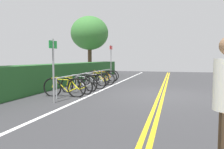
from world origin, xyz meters
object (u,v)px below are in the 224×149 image
bicycle_7 (105,76)px  sign_post_far (111,59)px  bicycle_2 (82,83)px  sign_post_near (53,64)px  bicycle_5 (101,78)px  bicycle_1 (76,86)px  bicycle_6 (102,77)px  tree_mid (90,33)px  bicycle_3 (90,81)px  bicycle_4 (93,79)px  bicycle_0 (64,87)px  bike_rack (91,75)px

bicycle_7 → sign_post_far: bearing=-2.6°
bicycle_2 → sign_post_near: (-2.76, -0.22, 0.90)m
bicycle_5 → sign_post_near: bearing=-178.5°
bicycle_1 → bicycle_7: (4.81, 0.29, 0.03)m
bicycle_5 → sign_post_near: 5.25m
bicycle_6 → tree_mid: bearing=28.8°
bicycle_3 → sign_post_near: size_ratio=0.86×
bicycle_4 → sign_post_far: sign_post_far is taller
bicycle_4 → bicycle_5: (0.78, -0.18, -0.01)m
bicycle_6 → sign_post_far: bearing=-0.6°
bicycle_0 → sign_post_far: sign_post_far is taller
bike_rack → sign_post_far: sign_post_far is taller
sign_post_near → bicycle_2: bearing=4.6°
bicycle_6 → tree_mid: size_ratio=0.36×
bicycle_2 → bicycle_3: 0.75m
bicycle_2 → bicycle_4: bicycle_2 is taller
bicycle_1 → bicycle_3: size_ratio=0.92×
bicycle_2 → bicycle_7: bearing=2.7°
sign_post_near → bicycle_7: bearing=3.5°
bicycle_0 → bicycle_2: 1.66m
bike_rack → bicycle_0: size_ratio=3.93×
bicycle_4 → sign_post_far: (3.42, 0.04, 1.06)m
bicycle_4 → sign_post_far: bearing=0.7°
bicycle_5 → bicycle_7: (1.55, 0.27, 0.02)m
bicycle_2 → bicycle_4: bearing=3.4°
bicycle_1 → bicycle_2: size_ratio=0.98×
bicycle_0 → tree_mid: size_ratio=0.34×
bicycle_4 → bicycle_6: bearing=2.2°
bicycle_7 → bicycle_4: bearing=-177.8°
bicycle_2 → sign_post_near: size_ratio=0.80×
sign_post_far → tree_mid: (2.99, 2.71, 2.10)m
sign_post_far → tree_mid: bearing=42.2°
bicycle_6 → tree_mid: 6.42m
bike_rack → bicycle_0: bearing=-178.9°
bicycle_4 → bicycle_7: bearing=2.2°
bike_rack → sign_post_far: size_ratio=2.85×
bicycle_6 → sign_post_near: sign_post_near is taller
sign_post_near → tree_mid: tree_mid is taller
bicycle_5 → bicycle_6: size_ratio=0.92×
bike_rack → tree_mid: (6.89, 2.80, 2.92)m
bicycle_3 → bicycle_4: bicycle_3 is taller
bicycle_3 → bicycle_7: size_ratio=1.08×
bicycle_5 → sign_post_near: sign_post_near is taller
bicycle_2 → sign_post_far: bearing=1.5°
bicycle_5 → tree_mid: bearing=27.5°
bicycle_6 → sign_post_near: size_ratio=0.87×
bicycle_5 → bicycle_7: bicycle_7 is taller
bicycle_2 → bicycle_5: size_ratio=1.01×
bicycle_0 → bicycle_1: 0.82m
bicycle_1 → bicycle_3: 1.60m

